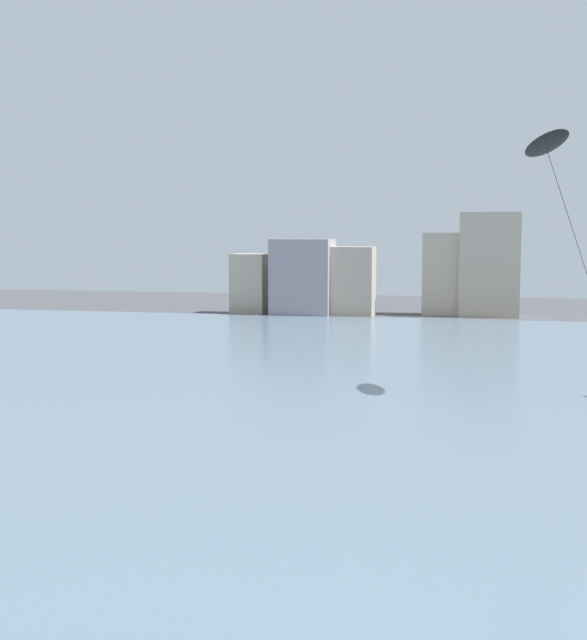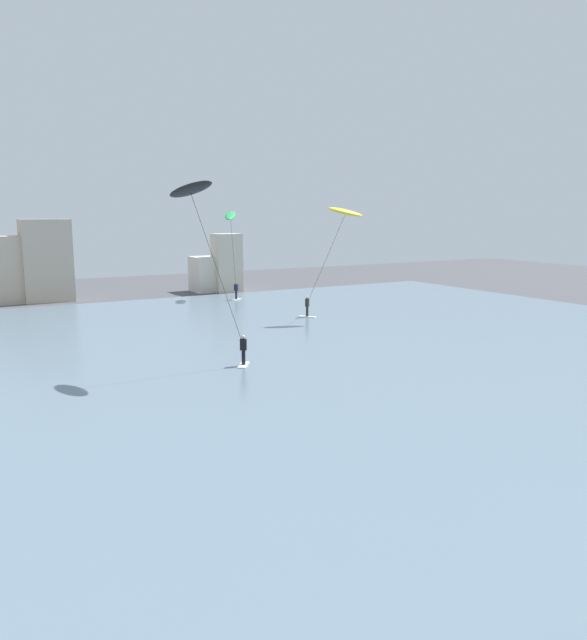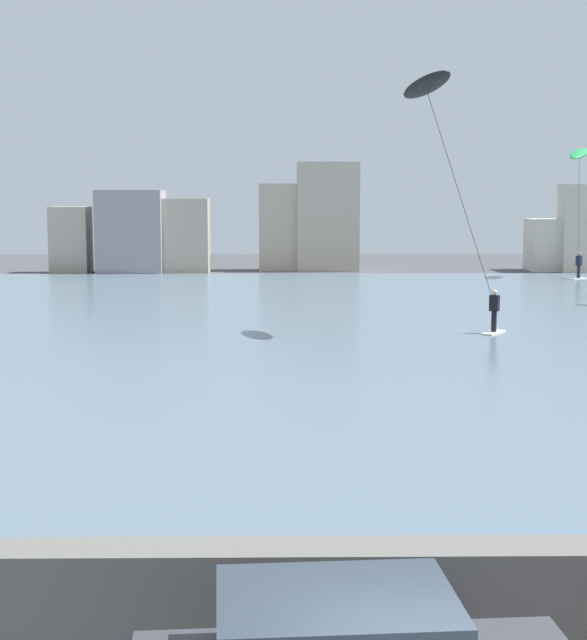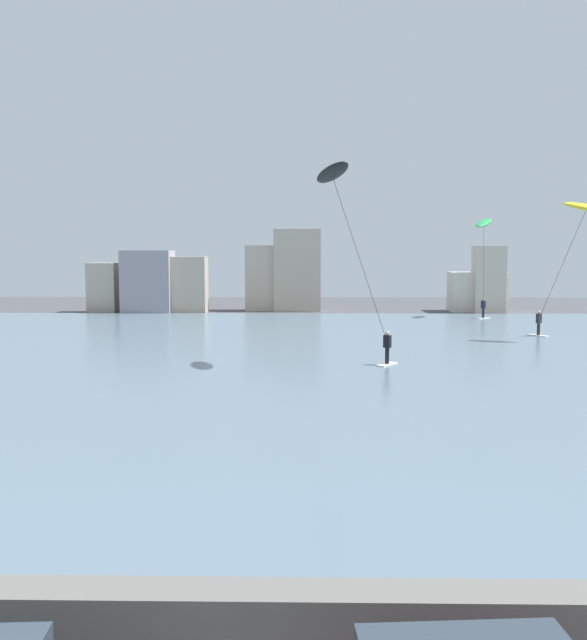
# 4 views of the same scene
# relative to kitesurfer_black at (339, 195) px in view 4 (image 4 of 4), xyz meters

# --- Properties ---
(seawall_barrier) EXTENTS (60.00, 0.70, 1.13)m
(seawall_barrier) POSITION_rel_kitesurfer_black_xyz_m (-4.15, -24.78, -7.63)
(seawall_barrier) COLOR #66635E
(seawall_barrier) RESTS_ON ground
(water_bay) EXTENTS (84.00, 52.00, 0.10)m
(water_bay) POSITION_rel_kitesurfer_black_xyz_m (-4.15, 1.92, -8.15)
(water_bay) COLOR slate
(water_bay) RESTS_ON ground
(far_shore_buildings) EXTENTS (37.89, 5.39, 7.53)m
(far_shore_buildings) POSITION_rel_kitesurfer_black_xyz_m (-4.13, 30.72, -5.34)
(far_shore_buildings) COLOR #B7A893
(far_shore_buildings) RESTS_ON ground
(kitesurfer_black) EXTENTS (4.28, 2.87, 9.74)m
(kitesurfer_black) POSITION_rel_kitesurfer_black_xyz_m (0.00, 0.00, 0.00)
(kitesurfer_black) COLOR silver
(kitesurfer_black) RESTS_ON water_bay
(kitesurfer_green) EXTENTS (2.38, 3.70, 8.30)m
(kitesurfer_green) POSITION_rel_kitesurfer_black_xyz_m (13.02, 24.77, -1.09)
(kitesurfer_green) COLOR silver
(kitesurfer_green) RESTS_ON water_bay
(kitesurfer_yellow) EXTENTS (3.77, 4.03, 8.62)m
(kitesurfer_yellow) POSITION_rel_kitesurfer_black_xyz_m (14.97, 9.53, -1.02)
(kitesurfer_yellow) COLOR silver
(kitesurfer_yellow) RESTS_ON water_bay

